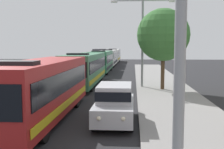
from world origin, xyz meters
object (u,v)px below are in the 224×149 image
roadside_tree (163,35)px  bus_lead (43,87)px  bus_middle (101,61)px  streetlamp_mid (143,33)px  bus_fourth_in_line (109,57)px  white_suv (115,102)px  bus_second_in_line (86,68)px  box_truck_oncoming (99,55)px  bus_rear (114,55)px

roadside_tree → bus_lead: bearing=-125.5°
bus_middle → roadside_tree: roadside_tree is taller
bus_middle → streetlamp_mid: 16.13m
bus_fourth_in_line → roadside_tree: roadside_tree is taller
bus_middle → white_suv: bus_middle is taller
bus_lead → bus_second_in_line: size_ratio=0.90×
bus_second_in_line → streetlamp_mid: 6.47m
bus_lead → box_truck_oncoming: bearing=93.7°
bus_second_in_line → bus_rear: (-0.00, 39.70, -0.00)m
bus_fourth_in_line → box_truck_oncoming: (-3.30, 11.27, 0.02)m
white_suv → streetlamp_mid: (1.70, 11.73, 3.93)m
bus_rear → white_suv: size_ratio=2.67×
bus_second_in_line → bus_rear: 39.70m
box_truck_oncoming → bus_second_in_line: bearing=-85.0°
box_truck_oncoming → roadside_tree: (10.38, -40.50, 3.00)m
bus_middle → bus_rear: size_ratio=0.90×
bus_second_in_line → roadside_tree: 8.23m
bus_rear → box_truck_oncoming: (-3.30, -2.14, 0.02)m
bus_second_in_line → bus_middle: same height
bus_lead → box_truck_oncoming: (-3.30, 50.44, 0.02)m
box_truck_oncoming → white_suv: bearing=-82.1°
bus_lead → streetlamp_mid: (5.40, 11.45, 3.28)m
bus_second_in_line → streetlamp_mid: size_ratio=1.56×
bus_fourth_in_line → roadside_tree: 30.22m
bus_rear → streetlamp_mid: size_ratio=1.55×
white_suv → bus_rear: bearing=94.0°
bus_fourth_in_line → white_suv: size_ratio=2.59×
bus_fourth_in_line → white_suv: bus_fourth_in_line is taller
bus_lead → bus_rear: 52.57m
bus_middle → streetlamp_mid: bearing=-70.0°
streetlamp_mid → bus_fourth_in_line: bearing=101.0°
streetlamp_mid → box_truck_oncoming: bearing=102.6°
white_suv → box_truck_oncoming: box_truck_oncoming is taller
white_suv → box_truck_oncoming: size_ratio=0.56×
bus_rear → roadside_tree: roadside_tree is taller
bus_fourth_in_line → box_truck_oncoming: bearing=106.3°
streetlamp_mid → roadside_tree: 2.27m
bus_second_in_line → roadside_tree: bearing=-22.5°
bus_lead → bus_fourth_in_line: (0.00, 39.16, 0.00)m
box_truck_oncoming → roadside_tree: size_ratio=1.20×
bus_second_in_line → box_truck_oncoming: (-3.30, 37.56, 0.02)m
bus_fourth_in_line → streetlamp_mid: streetlamp_mid is taller
bus_fourth_in_line → box_truck_oncoming: bus_fourth_in_line is taller
bus_fourth_in_line → streetlamp_mid: size_ratio=1.50×
bus_second_in_line → box_truck_oncoming: size_ratio=1.50×
bus_lead → bus_second_in_line: (0.00, 12.87, 0.00)m
white_suv → bus_lead: bearing=175.7°
streetlamp_mid → bus_second_in_line: bearing=165.2°
bus_rear → white_suv: bus_rear is taller
streetlamp_mid → roadside_tree: streetlamp_mid is taller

